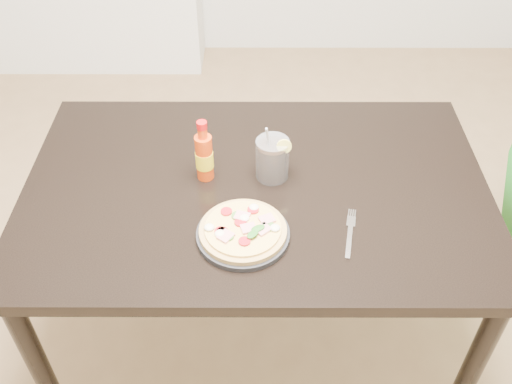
{
  "coord_description": "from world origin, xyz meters",
  "views": [
    {
      "loc": [
        0.26,
        -1.28,
        1.89
      ],
      "look_at": [
        0.25,
        -0.12,
        0.83
      ],
      "focal_mm": 40.0,
      "sensor_mm": 36.0,
      "label": 1
    }
  ],
  "objects_px": {
    "cola_cup": "(272,160)",
    "plate": "(243,234)",
    "dining_table": "(256,205)",
    "media_console": "(90,25)",
    "hot_sauce_bottle": "(204,156)",
    "pizza": "(243,229)",
    "fork": "(350,232)"
  },
  "relations": [
    {
      "from": "dining_table",
      "to": "media_console",
      "type": "bearing_deg",
      "value": 116.98
    },
    {
      "from": "fork",
      "to": "media_console",
      "type": "xyz_separation_m",
      "value": [
        -1.31,
        2.27,
        -0.5
      ]
    },
    {
      "from": "dining_table",
      "to": "plate",
      "type": "height_order",
      "value": "plate"
    },
    {
      "from": "plate",
      "to": "media_console",
      "type": "height_order",
      "value": "plate"
    },
    {
      "from": "dining_table",
      "to": "fork",
      "type": "bearing_deg",
      "value": -37.16
    },
    {
      "from": "dining_table",
      "to": "cola_cup",
      "type": "height_order",
      "value": "cola_cup"
    },
    {
      "from": "dining_table",
      "to": "pizza",
      "type": "xyz_separation_m",
      "value": [
        -0.04,
        -0.21,
        0.11
      ]
    },
    {
      "from": "plate",
      "to": "cola_cup",
      "type": "relative_size",
      "value": 1.34
    },
    {
      "from": "dining_table",
      "to": "plate",
      "type": "xyz_separation_m",
      "value": [
        -0.04,
        -0.21,
        0.09
      ]
    },
    {
      "from": "plate",
      "to": "hot_sauce_bottle",
      "type": "bearing_deg",
      "value": 115.42
    },
    {
      "from": "hot_sauce_bottle",
      "to": "cola_cup",
      "type": "bearing_deg",
      "value": 1.73
    },
    {
      "from": "pizza",
      "to": "hot_sauce_bottle",
      "type": "relative_size",
      "value": 1.17
    },
    {
      "from": "dining_table",
      "to": "pizza",
      "type": "height_order",
      "value": "pizza"
    },
    {
      "from": "hot_sauce_bottle",
      "to": "media_console",
      "type": "xyz_separation_m",
      "value": [
        -0.9,
        2.03,
        -0.58
      ]
    },
    {
      "from": "cola_cup",
      "to": "plate",
      "type": "bearing_deg",
      "value": -108.09
    },
    {
      "from": "dining_table",
      "to": "cola_cup",
      "type": "xyz_separation_m",
      "value": [
        0.05,
        0.04,
        0.15
      ]
    },
    {
      "from": "pizza",
      "to": "cola_cup",
      "type": "relative_size",
      "value": 1.25
    },
    {
      "from": "hot_sauce_bottle",
      "to": "media_console",
      "type": "relative_size",
      "value": 0.15
    },
    {
      "from": "plate",
      "to": "media_console",
      "type": "xyz_separation_m",
      "value": [
        -1.02,
        2.28,
        -0.51
      ]
    },
    {
      "from": "hot_sauce_bottle",
      "to": "media_console",
      "type": "height_order",
      "value": "hot_sauce_bottle"
    },
    {
      "from": "cola_cup",
      "to": "fork",
      "type": "distance_m",
      "value": 0.32
    },
    {
      "from": "plate",
      "to": "cola_cup",
      "type": "distance_m",
      "value": 0.28
    },
    {
      "from": "hot_sauce_bottle",
      "to": "cola_cup",
      "type": "height_order",
      "value": "hot_sauce_bottle"
    },
    {
      "from": "plate",
      "to": "fork",
      "type": "bearing_deg",
      "value": 3.23
    },
    {
      "from": "dining_table",
      "to": "hot_sauce_bottle",
      "type": "height_order",
      "value": "hot_sauce_bottle"
    },
    {
      "from": "hot_sauce_bottle",
      "to": "fork",
      "type": "distance_m",
      "value": 0.48
    },
    {
      "from": "dining_table",
      "to": "pizza",
      "type": "relative_size",
      "value": 5.87
    },
    {
      "from": "pizza",
      "to": "hot_sauce_bottle",
      "type": "height_order",
      "value": "hot_sauce_bottle"
    },
    {
      "from": "hot_sauce_bottle",
      "to": "media_console",
      "type": "distance_m",
      "value": 2.3
    },
    {
      "from": "plate",
      "to": "cola_cup",
      "type": "xyz_separation_m",
      "value": [
        0.08,
        0.26,
        0.05
      ]
    },
    {
      "from": "fork",
      "to": "hot_sauce_bottle",
      "type": "bearing_deg",
      "value": 161.39
    },
    {
      "from": "pizza",
      "to": "dining_table",
      "type": "bearing_deg",
      "value": 80.62
    }
  ]
}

